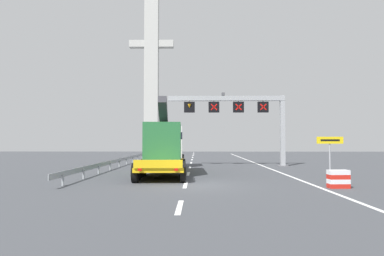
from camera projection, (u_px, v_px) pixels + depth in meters
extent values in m
plane|color=#424449|center=(196.00, 185.00, 17.87)|extent=(112.00, 112.00, 0.00)
cube|color=silver|center=(179.00, 207.00, 11.89)|extent=(0.20, 2.60, 0.01)
cube|color=silver|center=(185.00, 185.00, 17.90)|extent=(0.20, 2.60, 0.01)
cube|color=silver|center=(188.00, 174.00, 23.91)|extent=(0.20, 2.60, 0.01)
cube|color=silver|center=(190.00, 167.00, 29.92)|extent=(0.20, 2.60, 0.01)
cube|color=silver|center=(191.00, 163.00, 35.94)|extent=(0.20, 2.60, 0.01)
cube|color=silver|center=(192.00, 160.00, 41.95)|extent=(0.20, 2.60, 0.01)
cube|color=silver|center=(193.00, 157.00, 47.96)|extent=(0.20, 2.60, 0.01)
cube|color=silver|center=(193.00, 155.00, 53.97)|extent=(0.20, 2.60, 0.01)
cube|color=silver|center=(193.00, 154.00, 59.99)|extent=(0.20, 2.60, 0.01)
cube|color=silver|center=(194.00, 153.00, 66.00)|extent=(0.20, 2.60, 0.01)
cube|color=silver|center=(266.00, 167.00, 29.77)|extent=(0.20, 63.00, 0.01)
cube|color=#9EA0A5|center=(283.00, 131.00, 31.15)|extent=(0.40, 0.40, 6.56)
cube|color=slate|center=(283.00, 166.00, 31.03)|extent=(0.90, 0.90, 0.08)
cube|color=#9EA0A5|center=(226.00, 98.00, 31.34)|extent=(10.82, 0.44, 0.44)
cube|color=#4C4C51|center=(223.00, 94.00, 31.36)|extent=(0.28, 0.40, 0.28)
cube|color=black|center=(263.00, 107.00, 31.26)|extent=(1.00, 0.24, 1.00)
cube|color=#9EA0A5|center=(263.00, 101.00, 31.28)|extent=(0.08, 0.08, 0.16)
cube|color=red|center=(263.00, 107.00, 31.13)|extent=(0.61, 0.02, 0.61)
cube|color=red|center=(263.00, 107.00, 31.13)|extent=(0.61, 0.02, 0.61)
cube|color=black|center=(238.00, 107.00, 31.29)|extent=(1.00, 0.24, 1.00)
cube|color=#9EA0A5|center=(238.00, 101.00, 31.31)|extent=(0.08, 0.08, 0.16)
cube|color=red|center=(239.00, 107.00, 31.16)|extent=(0.61, 0.02, 0.61)
cube|color=red|center=(239.00, 107.00, 31.16)|extent=(0.61, 0.02, 0.61)
cube|color=black|center=(214.00, 107.00, 31.33)|extent=(1.00, 0.24, 1.00)
cube|color=#9EA0A5|center=(214.00, 101.00, 31.35)|extent=(0.08, 0.08, 0.16)
cube|color=red|center=(214.00, 107.00, 31.20)|extent=(0.61, 0.02, 0.61)
cube|color=red|center=(214.00, 107.00, 31.20)|extent=(0.61, 0.02, 0.61)
cube|color=black|center=(189.00, 107.00, 31.36)|extent=(1.00, 0.24, 1.00)
cube|color=#9EA0A5|center=(189.00, 101.00, 31.38)|extent=(0.08, 0.08, 0.16)
cone|color=orange|center=(189.00, 106.00, 31.23)|extent=(0.36, 0.36, 0.35)
cube|color=yellow|center=(164.00, 164.00, 23.44)|extent=(3.24, 10.51, 0.24)
cube|color=yellow|center=(158.00, 164.00, 18.18)|extent=(2.66, 0.19, 0.44)
cylinder|color=black|center=(135.00, 173.00, 18.90)|extent=(0.37, 1.11, 1.10)
cylinder|color=black|center=(183.00, 173.00, 18.98)|extent=(0.37, 1.11, 1.10)
cylinder|color=black|center=(137.00, 171.00, 19.95)|extent=(0.37, 1.11, 1.10)
cylinder|color=black|center=(183.00, 171.00, 20.03)|extent=(0.37, 1.11, 1.10)
cylinder|color=black|center=(140.00, 170.00, 21.00)|extent=(0.37, 1.11, 1.10)
cylinder|color=black|center=(183.00, 170.00, 21.08)|extent=(0.37, 1.11, 1.10)
cylinder|color=black|center=(142.00, 168.00, 22.05)|extent=(0.37, 1.11, 1.10)
cylinder|color=black|center=(183.00, 168.00, 22.13)|extent=(0.37, 1.11, 1.10)
cylinder|color=black|center=(144.00, 167.00, 23.10)|extent=(0.37, 1.11, 1.10)
cylinder|color=black|center=(183.00, 167.00, 23.17)|extent=(0.37, 1.11, 1.10)
cube|color=silver|center=(168.00, 144.00, 30.59)|extent=(2.71, 3.31, 3.10)
cube|color=black|center=(168.00, 136.00, 30.61)|extent=(2.74, 3.33, 0.60)
cylinder|color=black|center=(155.00, 160.00, 31.37)|extent=(0.39, 1.11, 1.10)
cylinder|color=black|center=(182.00, 160.00, 31.44)|extent=(0.39, 1.11, 1.10)
cylinder|color=black|center=(153.00, 161.00, 29.37)|extent=(0.39, 1.11, 1.10)
cylinder|color=black|center=(182.00, 161.00, 29.45)|extent=(0.39, 1.11, 1.10)
cube|color=#236638|center=(164.00, 143.00, 23.90)|extent=(2.62, 5.82, 2.70)
cube|color=#2D2D33|center=(163.00, 115.00, 23.12)|extent=(0.69, 2.96, 2.29)
cube|color=red|center=(140.00, 170.00, 18.10)|extent=(0.20, 0.07, 0.12)
cube|color=red|center=(176.00, 170.00, 18.16)|extent=(0.20, 0.07, 0.12)
cylinder|color=#9EA0A5|center=(330.00, 157.00, 21.84)|extent=(0.10, 0.10, 2.62)
cube|color=yellow|center=(330.00, 140.00, 21.82)|extent=(1.71, 0.06, 0.45)
cube|color=black|center=(330.00, 140.00, 21.78)|extent=(1.23, 0.01, 0.12)
cube|color=red|center=(338.00, 186.00, 16.70)|extent=(1.03, 0.56, 0.23)
cube|color=white|center=(338.00, 181.00, 16.71)|extent=(1.03, 0.56, 0.22)
cube|color=red|center=(338.00, 177.00, 16.72)|extent=(1.03, 0.56, 0.23)
cube|color=white|center=(338.00, 172.00, 16.73)|extent=(1.03, 0.56, 0.23)
cube|color=#999EA3|center=(126.00, 158.00, 33.58)|extent=(0.04, 35.19, 0.32)
cube|color=#999EA3|center=(63.00, 180.00, 17.59)|extent=(0.10, 0.10, 0.60)
cube|color=#999EA3|center=(83.00, 174.00, 20.78)|extent=(0.10, 0.10, 0.60)
cube|color=#999EA3|center=(99.00, 170.00, 23.98)|extent=(0.10, 0.10, 0.60)
cube|color=#999EA3|center=(110.00, 166.00, 27.18)|extent=(0.10, 0.10, 0.60)
cube|color=#999EA3|center=(119.00, 164.00, 30.37)|extent=(0.10, 0.10, 0.60)
cube|color=#999EA3|center=(127.00, 161.00, 33.57)|extent=(0.10, 0.10, 0.60)
cube|color=#999EA3|center=(133.00, 160.00, 36.76)|extent=(0.10, 0.10, 0.60)
cube|color=#999EA3|center=(138.00, 158.00, 39.96)|extent=(0.10, 0.10, 0.60)
cube|color=#999EA3|center=(142.00, 157.00, 43.16)|extent=(0.10, 0.10, 0.60)
cube|color=#999EA3|center=(146.00, 156.00, 46.35)|extent=(0.10, 0.10, 0.60)
cube|color=#999EA3|center=(149.00, 155.00, 49.55)|extent=(0.10, 0.10, 0.60)
cube|color=#B7B7B2|center=(152.00, 65.00, 68.64)|extent=(2.80, 2.00, 35.69)
cube|color=#B7B7B2|center=(152.00, 44.00, 68.81)|extent=(9.00, 1.60, 1.40)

